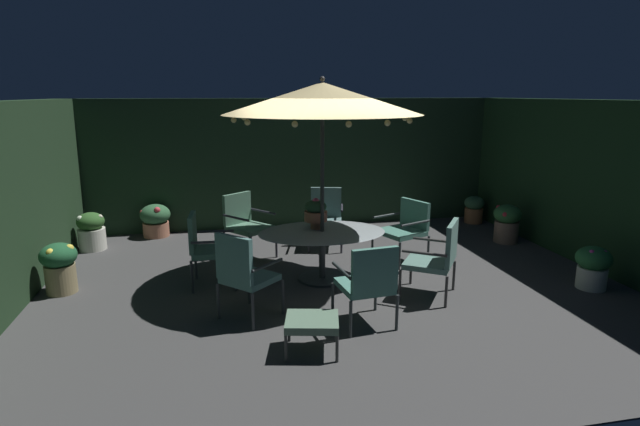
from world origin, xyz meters
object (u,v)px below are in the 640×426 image
at_px(patio_chair_southeast, 326,214).
at_px(potted_plant_left_far, 474,208).
at_px(patio_umbrella, 322,99).
at_px(patio_chair_east, 406,226).
at_px(patio_chair_north, 368,280).
at_px(potted_plant_right_near, 59,266).
at_px(patio_chair_south, 245,221).
at_px(patio_chair_west, 243,271).
at_px(centerpiece_planter, 316,212).
at_px(patio_chair_southwest, 206,245).
at_px(patio_chair_northeast, 438,255).
at_px(patio_dining_table, 322,241).
at_px(potted_plant_right_far, 155,219).
at_px(potted_plant_back_right, 507,222).
at_px(ottoman_footrest, 312,323).
at_px(potted_plant_front_corner, 593,265).
at_px(potted_plant_back_center, 91,231).

xyz_separation_m(patio_chair_southeast, potted_plant_left_far, (3.29, 0.99, -0.27)).
relative_size(patio_umbrella, patio_chair_east, 2.98).
bearing_deg(patio_chair_north, patio_umbrella, 96.76).
bearing_deg(potted_plant_left_far, potted_plant_right_near, -162.02).
bearing_deg(patio_chair_southeast, patio_chair_south, -167.99).
distance_m(patio_chair_south, potted_plant_left_far, 4.84).
relative_size(patio_chair_north, patio_chair_west, 0.94).
xyz_separation_m(centerpiece_planter, patio_chair_southwest, (-1.52, -0.05, -0.37)).
xyz_separation_m(patio_umbrella, patio_chair_northeast, (1.31, -0.90, -1.93)).
relative_size(patio_chair_north, patio_chair_southeast, 0.98).
bearing_deg(patio_chair_south, patio_chair_north, -67.39).
bearing_deg(patio_dining_table, potted_plant_right_far, 132.24).
xyz_separation_m(patio_umbrella, patio_chair_east, (1.46, 0.61, -1.95)).
xyz_separation_m(patio_chair_west, potted_plant_back_right, (4.70, 2.24, -0.23)).
xyz_separation_m(patio_umbrella, ottoman_footrest, (-0.52, -1.99, -2.18)).
xyz_separation_m(potted_plant_left_far, potted_plant_front_corner, (-0.20, -3.59, 0.03)).
bearing_deg(potted_plant_back_right, ottoman_footrest, -142.48).
xyz_separation_m(patio_chair_north, potted_plant_back_right, (3.37, 2.72, -0.19)).
height_order(ottoman_footrest, potted_plant_front_corner, potted_plant_front_corner).
bearing_deg(patio_chair_west, patio_dining_table, 43.70).
xyz_separation_m(patio_dining_table, patio_chair_southeast, (0.39, 1.54, 0.00)).
distance_m(potted_plant_back_center, potted_plant_left_far, 7.17).
xyz_separation_m(patio_chair_northeast, patio_chair_west, (-2.46, -0.19, 0.03)).
bearing_deg(potted_plant_back_center, patio_chair_southwest, -47.13).
bearing_deg(potted_plant_left_far, centerpiece_planter, -147.45).
bearing_deg(patio_chair_southeast, patio_chair_northeast, -69.28).
xyz_separation_m(patio_chair_southeast, potted_plant_right_far, (-2.91, 1.25, -0.25)).
distance_m(patio_chair_southeast, ottoman_footrest, 3.65).
distance_m(patio_chair_south, potted_plant_back_center, 2.67).
bearing_deg(patio_dining_table, patio_chair_east, 22.56).
distance_m(patio_chair_north, potted_plant_right_far, 5.14).
relative_size(patio_chair_west, potted_plant_left_far, 1.91).
height_order(centerpiece_planter, patio_chair_north, centerpiece_planter).
xyz_separation_m(patio_chair_east, potted_plant_left_far, (2.21, 1.92, -0.25)).
distance_m(patio_chair_west, potted_plant_right_far, 4.13).
height_order(potted_plant_left_far, potted_plant_front_corner, potted_plant_front_corner).
bearing_deg(patio_chair_east, patio_chair_southeast, 139.12).
bearing_deg(patio_chair_south, patio_umbrella, -51.57).
relative_size(patio_chair_east, patio_chair_southwest, 0.93).
distance_m(patio_chair_southeast, potted_plant_front_corner, 4.04).
height_order(patio_chair_north, potted_plant_left_far, patio_chair_north).
height_order(patio_umbrella, patio_chair_northeast, patio_umbrella).
xyz_separation_m(patio_dining_table, patio_chair_west, (-1.15, -1.10, 0.03)).
height_order(patio_chair_southwest, potted_plant_back_right, patio_chair_southwest).
relative_size(patio_dining_table, potted_plant_front_corner, 3.05).
distance_m(patio_chair_south, ottoman_footrest, 3.27).
bearing_deg(potted_plant_back_right, patio_chair_northeast, -137.63).
bearing_deg(patio_chair_southwest, patio_umbrella, -3.44).
relative_size(patio_dining_table, ottoman_footrest, 2.87).
distance_m(patio_dining_table, potted_plant_back_center, 4.10).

